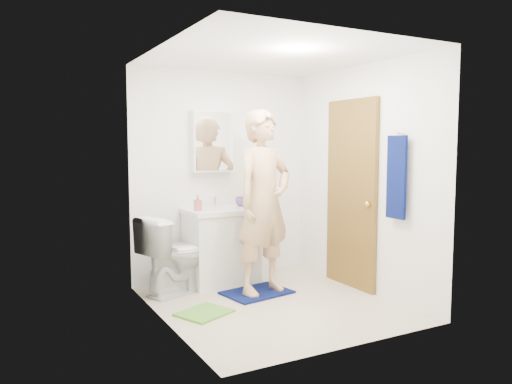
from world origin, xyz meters
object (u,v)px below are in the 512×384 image
at_px(medicine_cabinet, 213,141).
at_px(toilet, 178,254).
at_px(vanity_cabinet, 221,248).
at_px(toothbrush_cup, 241,202).
at_px(towel, 396,177).
at_px(man, 264,202).
at_px(soap_dispenser, 198,203).

distance_m(medicine_cabinet, toilet, 1.35).
xyz_separation_m(vanity_cabinet, toilet, (-0.55, -0.11, 0.01)).
bearing_deg(toothbrush_cup, towel, -60.88).
xyz_separation_m(towel, toothbrush_cup, (-0.88, 1.58, -0.35)).
bearing_deg(vanity_cabinet, towel, -51.53).
height_order(vanity_cabinet, towel, towel).
relative_size(towel, man, 0.42).
bearing_deg(towel, man, 136.71).
height_order(towel, soap_dispenser, towel).
distance_m(medicine_cabinet, towel, 2.11).
distance_m(towel, soap_dispenser, 2.09).
relative_size(vanity_cabinet, man, 0.42).
bearing_deg(soap_dispenser, toothbrush_cup, 12.77).
bearing_deg(toilet, medicine_cabinet, -77.10).
height_order(vanity_cabinet, man, man).
bearing_deg(soap_dispenser, medicine_cabinet, 42.07).
distance_m(medicine_cabinet, soap_dispenser, 0.77).
distance_m(toothbrush_cup, man, 0.69).
distance_m(soap_dispenser, toothbrush_cup, 0.61).
bearing_deg(vanity_cabinet, toothbrush_cup, 17.57).
height_order(medicine_cabinet, toothbrush_cup, medicine_cabinet).
distance_m(toilet, man, 1.06).
xyz_separation_m(toilet, soap_dispenser, (0.26, 0.08, 0.52)).
xyz_separation_m(toilet, toothbrush_cup, (0.85, 0.21, 0.49)).
bearing_deg(soap_dispenser, vanity_cabinet, 7.66).
bearing_deg(towel, soap_dispenser, 135.54).
bearing_deg(medicine_cabinet, towel, -55.39).
xyz_separation_m(soap_dispenser, man, (0.52, -0.54, 0.04)).
bearing_deg(vanity_cabinet, man, -69.08).
xyz_separation_m(toilet, man, (0.77, -0.47, 0.56)).
xyz_separation_m(soap_dispenser, toothbrush_cup, (0.59, 0.13, -0.03)).
height_order(towel, toothbrush_cup, towel).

